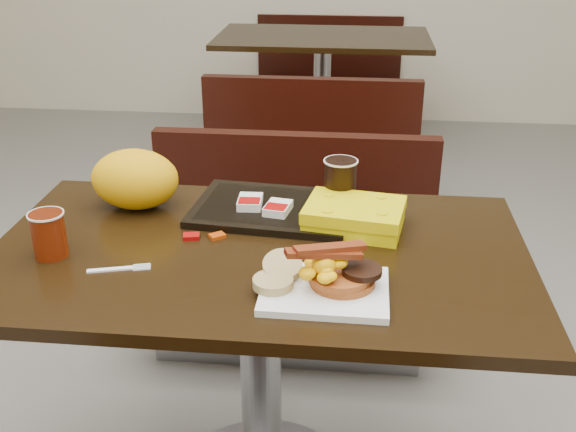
# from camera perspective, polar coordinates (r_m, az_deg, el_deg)

# --- Properties ---
(table_near) EXTENTS (1.20, 0.70, 0.75)m
(table_near) POSITION_cam_1_polar(r_m,az_deg,el_deg) (1.74, -2.25, -13.76)
(table_near) COLOR black
(table_near) RESTS_ON floor
(bench_near_n) EXTENTS (1.00, 0.46, 0.72)m
(bench_near_n) POSITION_cam_1_polar(r_m,az_deg,el_deg) (2.33, 0.12, -3.25)
(bench_near_n) COLOR black
(bench_near_n) RESTS_ON floor
(table_far) EXTENTS (1.20, 0.70, 0.75)m
(table_far) POSITION_cam_1_polar(r_m,az_deg,el_deg) (4.09, 2.82, 9.59)
(table_far) COLOR black
(table_far) RESTS_ON floor
(bench_far_s) EXTENTS (1.00, 0.46, 0.72)m
(bench_far_s) POSITION_cam_1_polar(r_m,az_deg,el_deg) (3.43, 2.14, 6.25)
(bench_far_s) COLOR black
(bench_far_s) RESTS_ON floor
(bench_far_n) EXTENTS (1.00, 0.46, 0.72)m
(bench_far_n) POSITION_cam_1_polar(r_m,az_deg,el_deg) (4.77, 3.31, 11.65)
(bench_far_n) COLOR black
(bench_far_n) RESTS_ON floor
(platter) EXTENTS (0.25, 0.20, 0.01)m
(platter) POSITION_cam_1_polar(r_m,az_deg,el_deg) (1.36, 3.07, -6.23)
(platter) COLOR white
(platter) RESTS_ON table_near
(pancake_stack) EXTENTS (0.16, 0.16, 0.03)m
(pancake_stack) POSITION_cam_1_polar(r_m,az_deg,el_deg) (1.37, 4.55, -5.09)
(pancake_stack) COLOR #A8501C
(pancake_stack) RESTS_ON platter
(sausage_patty) EXTENTS (0.10, 0.10, 0.01)m
(sausage_patty) POSITION_cam_1_polar(r_m,az_deg,el_deg) (1.36, 6.17, -4.53)
(sausage_patty) COLOR black
(sausage_patty) RESTS_ON pancake_stack
(scrambled_eggs) EXTENTS (0.09, 0.08, 0.04)m
(scrambled_eggs) POSITION_cam_1_polar(r_m,az_deg,el_deg) (1.33, 3.02, -4.19)
(scrambled_eggs) COLOR #FAA705
(scrambled_eggs) RESTS_ON pancake_stack
(bacon_strips) EXTENTS (0.17, 0.11, 0.01)m
(bacon_strips) POSITION_cam_1_polar(r_m,az_deg,el_deg) (1.32, 3.01, -3.04)
(bacon_strips) COLOR #490905
(bacon_strips) RESTS_ON scrambled_eggs
(muffin_bottom) EXTENTS (0.09, 0.09, 0.02)m
(muffin_bottom) POSITION_cam_1_polar(r_m,az_deg,el_deg) (1.36, -1.26, -5.56)
(muffin_bottom) COLOR tan
(muffin_bottom) RESTS_ON platter
(muffin_top) EXTENTS (0.08, 0.08, 0.05)m
(muffin_top) POSITION_cam_1_polar(r_m,az_deg,el_deg) (1.39, -0.47, -4.18)
(muffin_top) COLOR tan
(muffin_top) RESTS_ON platter
(coffee_cup_near) EXTENTS (0.08, 0.08, 0.10)m
(coffee_cup_near) POSITION_cam_1_polar(r_m,az_deg,el_deg) (1.57, -19.28, -1.47)
(coffee_cup_near) COLOR maroon
(coffee_cup_near) RESTS_ON table_near
(fork) EXTENTS (0.13, 0.06, 0.00)m
(fork) POSITION_cam_1_polar(r_m,az_deg,el_deg) (1.49, -14.59, -4.33)
(fork) COLOR white
(fork) RESTS_ON table_near
(knife) EXTENTS (0.03, 0.16, 0.00)m
(knife) POSITION_cam_1_polar(r_m,az_deg,el_deg) (1.49, 5.79, -3.59)
(knife) COLOR white
(knife) RESTS_ON table_near
(condiment_syrup) EXTENTS (0.04, 0.04, 0.01)m
(condiment_syrup) POSITION_cam_1_polar(r_m,az_deg,el_deg) (1.59, -5.91, -1.66)
(condiment_syrup) COLOR #AB3507
(condiment_syrup) RESTS_ON table_near
(condiment_ketchup) EXTENTS (0.04, 0.04, 0.01)m
(condiment_ketchup) POSITION_cam_1_polar(r_m,az_deg,el_deg) (1.59, -8.04, -1.68)
(condiment_ketchup) COLOR #8C0504
(condiment_ketchup) RESTS_ON table_near
(tray) EXTENTS (0.41, 0.31, 0.02)m
(tray) POSITION_cam_1_polar(r_m,az_deg,el_deg) (1.71, -1.27, 0.61)
(tray) COLOR black
(tray) RESTS_ON table_near
(hashbrown_sleeve_left) EXTENTS (0.06, 0.08, 0.02)m
(hashbrown_sleeve_left) POSITION_cam_1_polar(r_m,az_deg,el_deg) (1.70, -3.18, 1.17)
(hashbrown_sleeve_left) COLOR silver
(hashbrown_sleeve_left) RESTS_ON tray
(hashbrown_sleeve_right) EXTENTS (0.07, 0.09, 0.02)m
(hashbrown_sleeve_right) POSITION_cam_1_polar(r_m,az_deg,el_deg) (1.66, -0.85, 0.66)
(hashbrown_sleeve_right) COLOR silver
(hashbrown_sleeve_right) RESTS_ON tray
(coffee_cup_far) EXTENTS (0.10, 0.10, 0.11)m
(coffee_cup_far) POSITION_cam_1_polar(r_m,az_deg,el_deg) (1.71, 4.36, 2.92)
(coffee_cup_far) COLOR black
(coffee_cup_far) RESTS_ON tray
(clamshell) EXTENTS (0.25, 0.21, 0.06)m
(clamshell) POSITION_cam_1_polar(r_m,az_deg,el_deg) (1.62, 5.53, -0.02)
(clamshell) COLOR #D3BF03
(clamshell) RESTS_ON table_near
(paper_bag) EXTENTS (0.24, 0.19, 0.15)m
(paper_bag) POSITION_cam_1_polar(r_m,az_deg,el_deg) (1.75, -12.60, 3.01)
(paper_bag) COLOR orange
(paper_bag) RESTS_ON table_near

